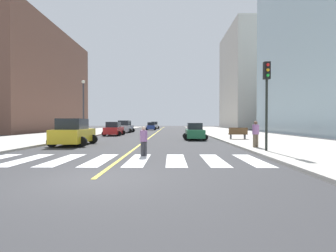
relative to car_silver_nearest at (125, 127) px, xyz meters
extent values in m
plane|color=#333335|center=(5.39, -34.57, -0.97)|extent=(220.00, 220.00, 0.00)
cube|color=#B2ADA3|center=(17.59, -14.57, -0.89)|extent=(10.00, 120.00, 0.15)
cube|color=#B2ADA3|center=(-6.81, -14.57, -0.89)|extent=(10.00, 120.00, 0.15)
cube|color=silver|center=(0.89, -30.57, -0.96)|extent=(0.90, 4.00, 0.01)
cube|color=silver|center=(2.69, -30.57, -0.96)|extent=(0.90, 4.00, 0.01)
cube|color=silver|center=(4.49, -30.57, -0.96)|extent=(0.90, 4.00, 0.01)
cube|color=silver|center=(6.29, -30.57, -0.96)|extent=(0.90, 4.00, 0.01)
cube|color=silver|center=(8.09, -30.57, -0.96)|extent=(0.90, 4.00, 0.01)
cube|color=silver|center=(9.89, -30.57, -0.96)|extent=(0.90, 4.00, 0.01)
cube|color=silver|center=(11.69, -30.57, -0.96)|extent=(0.90, 4.00, 0.01)
cube|color=yellow|center=(5.39, 5.43, -0.96)|extent=(0.16, 80.00, 0.01)
cube|color=#B2ADA3|center=(34.02, 33.50, 13.81)|extent=(18.00, 24.00, 29.55)
cube|color=brown|center=(-22.24, 7.67, 9.26)|extent=(16.00, 32.00, 20.44)
cube|color=#B7B7BC|center=(0.00, 0.07, -0.21)|extent=(2.26, 4.70, 0.99)
cube|color=#1E2328|center=(-0.01, -0.21, 0.68)|extent=(1.85, 2.38, 0.84)
cylinder|color=black|center=(1.12, 1.46, -0.59)|extent=(0.76, 0.27, 0.75)
cylinder|color=black|center=(-1.01, 1.54, -0.59)|extent=(0.76, 0.27, 0.75)
cylinder|color=black|center=(1.02, -1.40, -0.59)|extent=(0.76, 0.27, 0.75)
cylinder|color=black|center=(-1.12, -1.32, -0.59)|extent=(0.76, 0.27, 0.75)
cube|color=gold|center=(0.27, -23.07, -0.20)|extent=(2.25, 4.72, 1.00)
cube|color=#1E2328|center=(0.28, -23.34, 0.69)|extent=(1.85, 2.38, 0.84)
cylinder|color=black|center=(1.30, -21.59, -0.59)|extent=(0.76, 0.27, 0.75)
cylinder|color=black|center=(-0.85, -21.66, -0.59)|extent=(0.76, 0.27, 0.75)
cylinder|color=black|center=(1.39, -24.47, -0.59)|extent=(0.76, 0.27, 0.75)
cylinder|color=black|center=(-0.75, -24.54, -0.59)|extent=(0.76, 0.27, 0.75)
cube|color=#2D479E|center=(3.38, 13.83, -0.32)|extent=(1.88, 3.97, 0.84)
cube|color=#1E2328|center=(3.39, 13.59, 0.43)|extent=(1.55, 2.00, 0.71)
cylinder|color=black|center=(4.26, 15.07, -0.65)|extent=(0.64, 0.22, 0.64)
cylinder|color=black|center=(2.45, 15.02, -0.65)|extent=(0.64, 0.22, 0.64)
cylinder|color=black|center=(4.32, 12.64, -0.65)|extent=(0.64, 0.22, 0.64)
cylinder|color=black|center=(2.51, 12.59, -0.65)|extent=(0.64, 0.22, 0.64)
cube|color=red|center=(0.21, -9.14, -0.29)|extent=(1.94, 4.14, 0.88)
cube|color=#1E2328|center=(0.21, -9.38, 0.50)|extent=(1.61, 2.09, 0.74)
cylinder|color=black|center=(1.19, -7.89, -0.63)|extent=(0.67, 0.23, 0.66)
cylinder|color=black|center=(-0.71, -7.85, -0.63)|extent=(0.67, 0.23, 0.66)
cylinder|color=black|center=(1.14, -10.43, -0.63)|extent=(0.67, 0.23, 0.66)
cylinder|color=black|center=(-0.76, -10.39, -0.63)|extent=(0.67, 0.23, 0.66)
cube|color=silver|center=(3.47, 24.02, -0.27)|extent=(2.12, 4.33, 0.91)
cube|color=#1E2328|center=(3.48, 23.77, 0.55)|extent=(1.72, 2.20, 0.77)
cylinder|color=black|center=(4.39, 25.38, -0.62)|extent=(0.70, 0.25, 0.69)
cylinder|color=black|center=(2.43, 25.29, -0.62)|extent=(0.70, 0.25, 0.69)
cylinder|color=black|center=(4.51, 22.75, -0.62)|extent=(0.70, 0.25, 0.69)
cylinder|color=black|center=(2.56, 22.66, -0.62)|extent=(0.70, 0.25, 0.69)
cube|color=#236B42|center=(10.31, -16.87, -0.34)|extent=(1.79, 3.87, 0.83)
cube|color=#1E2328|center=(10.31, -16.64, 0.41)|extent=(1.49, 1.94, 0.70)
cylinder|color=black|center=(9.40, -18.06, -0.65)|extent=(0.63, 0.21, 0.62)
cylinder|color=black|center=(11.18, -18.08, -0.65)|extent=(0.63, 0.21, 0.62)
cylinder|color=black|center=(9.43, -15.67, -0.65)|extent=(0.63, 0.21, 0.62)
cylinder|color=black|center=(11.21, -15.69, -0.65)|extent=(0.63, 0.21, 0.62)
cylinder|color=black|center=(13.40, -27.91, 1.26)|extent=(0.14, 0.14, 4.15)
cube|color=black|center=(13.40, -27.91, 3.83)|extent=(0.36, 0.28, 1.00)
sphere|color=red|center=(13.40, -28.08, 4.13)|extent=(0.18, 0.18, 0.18)
sphere|color=orange|center=(13.40, -28.08, 3.83)|extent=(0.18, 0.18, 0.18)
sphere|color=green|center=(13.40, -28.08, 3.53)|extent=(0.18, 0.18, 0.18)
cube|color=brown|center=(14.45, -17.86, -0.34)|extent=(1.83, 0.68, 0.08)
cube|color=brown|center=(14.43, -18.10, 0.00)|extent=(1.80, 0.18, 0.60)
cube|color=#2D2D33|center=(13.77, -17.81, -0.60)|extent=(0.13, 0.48, 0.44)
cube|color=#2D2D33|center=(15.12, -17.90, -0.60)|extent=(0.13, 0.48, 0.44)
cylinder|color=#38383D|center=(6.48, -29.16, -0.58)|extent=(0.18, 0.18, 0.78)
cylinder|color=#38383D|center=(6.34, -29.23, -0.58)|extent=(0.18, 0.18, 0.78)
cylinder|color=#99669E|center=(6.41, -29.19, 0.11)|extent=(0.39, 0.39, 0.59)
sphere|color=beige|center=(6.41, -29.19, 0.51)|extent=(0.21, 0.21, 0.21)
cylinder|color=brown|center=(13.37, -25.96, -0.39)|extent=(0.20, 0.20, 0.86)
cylinder|color=brown|center=(13.54, -25.91, -0.39)|extent=(0.20, 0.20, 0.86)
cylinder|color=#99669E|center=(13.46, -25.94, 0.36)|extent=(0.43, 0.43, 0.64)
sphere|color=brown|center=(13.46, -25.94, 0.80)|extent=(0.23, 0.23, 0.23)
cylinder|color=#38383D|center=(-3.19, -11.12, 2.48)|extent=(0.20, 0.20, 6.58)
sphere|color=silver|center=(-3.19, -11.12, 5.92)|extent=(0.44, 0.44, 0.44)
camera|label=1|loc=(7.85, -42.37, 0.85)|focal=26.56mm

